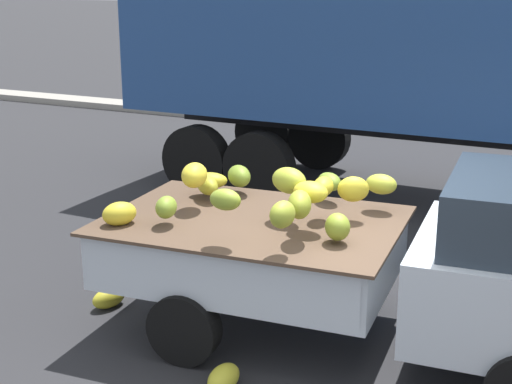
% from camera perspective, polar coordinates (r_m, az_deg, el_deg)
% --- Properties ---
extents(ground, '(220.00, 220.00, 0.00)m').
position_cam_1_polar(ground, '(6.61, 8.26, -12.78)').
color(ground, '#28282B').
extents(pickup_truck, '(4.86, 2.28, 1.70)m').
position_cam_1_polar(pickup_truck, '(6.35, 15.48, -5.60)').
color(pickup_truck, silver).
rests_on(pickup_truck, ground).
extents(fallen_banana_bunch_near_tailgate, '(0.30, 0.42, 0.20)m').
position_cam_1_polar(fallen_banana_bunch_near_tailgate, '(7.59, -11.48, -8.14)').
color(fallen_banana_bunch_near_tailgate, gold).
rests_on(fallen_banana_bunch_near_tailgate, ground).
extents(fallen_banana_bunch_by_wheel, '(0.23, 0.38, 0.20)m').
position_cam_1_polar(fallen_banana_bunch_by_wheel, '(6.06, -2.56, -14.40)').
color(fallen_banana_bunch_by_wheel, gold).
rests_on(fallen_banana_bunch_by_wheel, ground).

